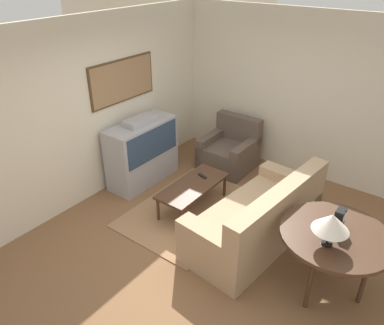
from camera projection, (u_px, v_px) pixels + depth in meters
ground_plane at (203, 245)px, 4.95m from camera, size 12.00×12.00×0.00m
wall_back at (86, 113)px, 5.42m from camera, size 12.00×0.10×2.70m
wall_right at (297, 95)px, 6.14m from camera, size 0.06×12.00×2.70m
area_rug at (191, 210)px, 5.62m from camera, size 2.04×1.44×0.01m
tv at (142, 152)px, 6.14m from camera, size 1.23×0.51×1.13m
couch at (258, 220)px, 4.88m from camera, size 2.10×1.12×0.95m
armchair at (230, 152)px, 6.67m from camera, size 0.85×0.86×0.88m
coffee_table at (193, 187)px, 5.50m from camera, size 1.19×0.52×0.42m
console_table at (335, 238)px, 4.00m from camera, size 1.18×1.18×0.77m
table_lamp at (332, 223)px, 3.68m from camera, size 0.37×0.37×0.38m
mantel_clock at (340, 219)px, 3.99m from camera, size 0.14×0.10×0.24m
remote at (202, 176)px, 5.68m from camera, size 0.09×0.17×0.02m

